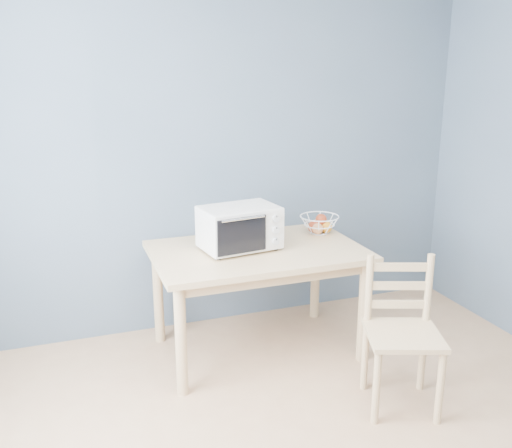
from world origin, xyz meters
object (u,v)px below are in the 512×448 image
object	(u,v)px
fruit_basket	(319,224)
dining_chair	(401,335)
dining_table	(257,263)
toaster_oven	(237,228)

from	to	relation	value
fruit_basket	dining_chair	size ratio (longest dim) A/B	0.41
dining_table	fruit_basket	bearing A→B (deg)	18.86
toaster_oven	fruit_basket	size ratio (longest dim) A/B	1.51
dining_table	dining_chair	world-z (taller)	dining_chair
dining_table	toaster_oven	distance (m)	0.29
dining_table	fruit_basket	size ratio (longest dim) A/B	3.89
dining_table	dining_chair	xyz separation A→B (m)	(0.57, -0.88, -0.21)
toaster_oven	fruit_basket	xyz separation A→B (m)	(0.68, 0.16, -0.08)
toaster_oven	dining_chair	xyz separation A→B (m)	(0.71, -0.91, -0.47)
fruit_basket	dining_chair	world-z (taller)	fruit_basket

